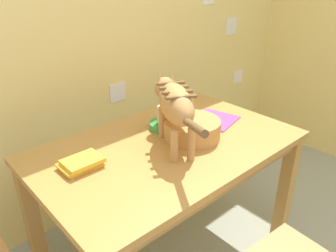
% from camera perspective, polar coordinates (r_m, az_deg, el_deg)
% --- Properties ---
extents(wall_rear, '(4.55, 0.11, 2.50)m').
position_cam_1_polar(wall_rear, '(2.03, -16.43, 16.07)').
color(wall_rear, '#F0D87A').
rests_on(wall_rear, ground_plane).
extents(dining_table, '(1.33, 0.83, 0.75)m').
position_cam_1_polar(dining_table, '(1.73, 0.00, -5.70)').
color(dining_table, '#B98640').
rests_on(dining_table, ground_plane).
extents(cat, '(0.38, 0.63, 0.32)m').
position_cam_1_polar(cat, '(1.58, 1.14, 3.92)').
color(cat, tan).
rests_on(cat, dining_table).
extents(saucer_bowl, '(0.18, 0.18, 0.03)m').
position_cam_1_polar(saucer_bowl, '(1.84, -0.44, 0.17)').
color(saucer_bowl, green).
rests_on(saucer_bowl, dining_table).
extents(coffee_mug, '(0.14, 0.09, 0.09)m').
position_cam_1_polar(coffee_mug, '(1.81, -0.36, 2.02)').
color(coffee_mug, white).
rests_on(coffee_mug, saucer_bowl).
extents(magazine, '(0.29, 0.28, 0.01)m').
position_cam_1_polar(magazine, '(1.96, 8.01, 1.10)').
color(magazine, '#9C3F94').
rests_on(magazine, dining_table).
extents(book_stack, '(0.18, 0.14, 0.05)m').
position_cam_1_polar(book_stack, '(1.53, -14.71, -6.22)').
color(book_stack, gold).
rests_on(book_stack, dining_table).
extents(wicker_basket, '(0.30, 0.30, 0.10)m').
position_cam_1_polar(wicker_basket, '(1.72, 4.15, -0.45)').
color(wicker_basket, tan).
rests_on(wicker_basket, dining_table).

